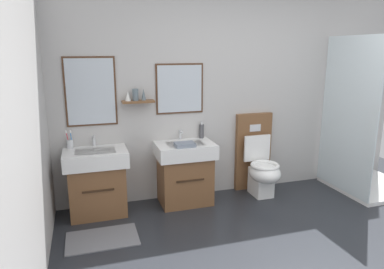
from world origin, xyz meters
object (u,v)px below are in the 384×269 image
object	(u,v)px
vanity_sink_left	(97,180)
vanity_sink_right	(185,171)
soap_dispenser	(202,131)
toothbrush_cup	(70,143)
shower_tray	(363,161)
toilet	(259,164)
folded_hand_towel	(185,145)

from	to	relation	value
vanity_sink_left	vanity_sink_right	world-z (taller)	same
vanity_sink_left	soap_dispenser	distance (m)	1.35
toothbrush_cup	soap_dispenser	size ratio (longest dim) A/B	0.99
shower_tray	vanity_sink_right	bearing A→B (deg)	172.18
vanity_sink_left	toilet	world-z (taller)	toilet
vanity_sink_left	vanity_sink_right	bearing A→B (deg)	0.00
vanity_sink_left	folded_hand_towel	size ratio (longest dim) A/B	3.33
toilet	toothbrush_cup	world-z (taller)	toilet
soap_dispenser	folded_hand_towel	world-z (taller)	soap_dispenser
soap_dispenser	vanity_sink_left	bearing A→B (deg)	-172.11
vanity_sink_right	toilet	bearing A→B (deg)	0.29
toilet	vanity_sink_left	bearing A→B (deg)	-179.86
vanity_sink_right	shower_tray	xyz separation A→B (m)	(2.29, -0.31, 0.01)
toilet	folded_hand_towel	distance (m)	1.09
vanity_sink_right	vanity_sink_left	bearing A→B (deg)	180.00
vanity_sink_right	soap_dispenser	xyz separation A→B (m)	(0.27, 0.18, 0.43)
vanity_sink_left	shower_tray	world-z (taller)	shower_tray
vanity_sink_right	toilet	world-z (taller)	toilet
soap_dispenser	shower_tray	distance (m)	2.13
toothbrush_cup	folded_hand_towel	distance (m)	1.26
toilet	shower_tray	distance (m)	1.36
toilet	soap_dispenser	bearing A→B (deg)	166.39
vanity_sink_right	folded_hand_towel	distance (m)	0.40
shower_tray	toothbrush_cup	bearing A→B (deg)	172.30
vanity_sink_right	toilet	size ratio (longest dim) A/B	0.73
folded_hand_towel	soap_dispenser	bearing A→B (deg)	46.35
vanity_sink_left	soap_dispenser	xyz separation A→B (m)	(1.27, 0.18, 0.43)
vanity_sink_left	shower_tray	size ratio (longest dim) A/B	0.38
toilet	toothbrush_cup	size ratio (longest dim) A/B	4.99
toilet	shower_tray	world-z (taller)	shower_tray
vanity_sink_left	toothbrush_cup	distance (m)	0.50
toilet	shower_tray	bearing A→B (deg)	-13.62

